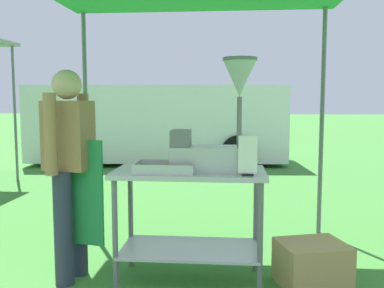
{
  "coord_description": "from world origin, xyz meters",
  "views": [
    {
      "loc": [
        0.51,
        -1.85,
        1.38
      ],
      "look_at": [
        0.22,
        1.49,
        1.04
      ],
      "focal_mm": 39.84,
      "sensor_mm": 36.0,
      "label": 1
    }
  ],
  "objects_px": {
    "menu_sign": "(248,159)",
    "supply_crate": "(312,264)",
    "van_white": "(159,123)",
    "donut_fryer": "(217,130)",
    "vendor": "(70,164)",
    "donut_cart": "(190,201)",
    "donut_tray": "(166,169)"
  },
  "relations": [
    {
      "from": "van_white",
      "to": "menu_sign",
      "type": "bearing_deg",
      "value": -75.48
    },
    {
      "from": "donut_tray",
      "to": "vendor",
      "type": "xyz_separation_m",
      "value": [
        -0.74,
        0.06,
        0.02
      ]
    },
    {
      "from": "donut_cart",
      "to": "menu_sign",
      "type": "relative_size",
      "value": 4.07
    },
    {
      "from": "donut_fryer",
      "to": "menu_sign",
      "type": "xyz_separation_m",
      "value": [
        0.22,
        -0.2,
        -0.18
      ]
    },
    {
      "from": "donut_cart",
      "to": "vendor",
      "type": "height_order",
      "value": "vendor"
    },
    {
      "from": "van_white",
      "to": "donut_fryer",
      "type": "bearing_deg",
      "value": -76.91
    },
    {
      "from": "donut_fryer",
      "to": "van_white",
      "type": "xyz_separation_m",
      "value": [
        -1.46,
        6.3,
        -0.29
      ]
    },
    {
      "from": "donut_cart",
      "to": "menu_sign",
      "type": "distance_m",
      "value": 0.59
    },
    {
      "from": "menu_sign",
      "to": "supply_crate",
      "type": "bearing_deg",
      "value": 22.69
    },
    {
      "from": "donut_cart",
      "to": "van_white",
      "type": "bearing_deg",
      "value": 101.34
    },
    {
      "from": "supply_crate",
      "to": "van_white",
      "type": "xyz_separation_m",
      "value": [
        -2.18,
        6.29,
        0.71
      ]
    },
    {
      "from": "donut_cart",
      "to": "donut_fryer",
      "type": "relative_size",
      "value": 1.36
    },
    {
      "from": "donut_fryer",
      "to": "menu_sign",
      "type": "relative_size",
      "value": 2.98
    },
    {
      "from": "vendor",
      "to": "supply_crate",
      "type": "xyz_separation_m",
      "value": [
        1.83,
        0.04,
        -0.74
      ]
    },
    {
      "from": "menu_sign",
      "to": "van_white",
      "type": "xyz_separation_m",
      "value": [
        -1.68,
        6.5,
        -0.11
      ]
    },
    {
      "from": "menu_sign",
      "to": "van_white",
      "type": "bearing_deg",
      "value": 104.52
    },
    {
      "from": "vendor",
      "to": "donut_cart",
      "type": "bearing_deg",
      "value": 3.02
    },
    {
      "from": "menu_sign",
      "to": "donut_tray",
      "type": "bearing_deg",
      "value": 169.98
    },
    {
      "from": "donut_fryer",
      "to": "vendor",
      "type": "relative_size",
      "value": 0.51
    },
    {
      "from": "donut_fryer",
      "to": "vendor",
      "type": "bearing_deg",
      "value": -178.18
    },
    {
      "from": "donut_cart",
      "to": "donut_fryer",
      "type": "height_order",
      "value": "donut_fryer"
    },
    {
      "from": "donut_cart",
      "to": "vendor",
      "type": "bearing_deg",
      "value": -176.98
    },
    {
      "from": "donut_cart",
      "to": "donut_tray",
      "type": "distance_m",
      "value": 0.33
    },
    {
      "from": "van_white",
      "to": "donut_cart",
      "type": "bearing_deg",
      "value": -78.66
    },
    {
      "from": "menu_sign",
      "to": "vendor",
      "type": "height_order",
      "value": "vendor"
    },
    {
      "from": "supply_crate",
      "to": "vendor",
      "type": "bearing_deg",
      "value": -178.68
    },
    {
      "from": "donut_tray",
      "to": "van_white",
      "type": "height_order",
      "value": "van_white"
    },
    {
      "from": "donut_fryer",
      "to": "van_white",
      "type": "bearing_deg",
      "value": 103.09
    },
    {
      "from": "donut_cart",
      "to": "van_white",
      "type": "xyz_separation_m",
      "value": [
        -1.26,
        6.28,
        0.26
      ]
    },
    {
      "from": "donut_tray",
      "to": "supply_crate",
      "type": "height_order",
      "value": "donut_tray"
    },
    {
      "from": "donut_fryer",
      "to": "van_white",
      "type": "relative_size",
      "value": 0.15
    },
    {
      "from": "supply_crate",
      "to": "van_white",
      "type": "bearing_deg",
      "value": 109.11
    }
  ]
}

